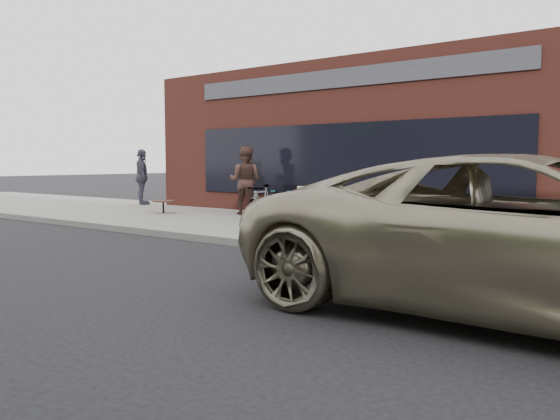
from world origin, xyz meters
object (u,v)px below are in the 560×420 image
object	(u,v)px
bicycle_rear	(262,203)
sandwich_sign	(310,207)
cafe_patron_right	(142,177)
cafe_table	(163,202)
motorcycle	(303,230)
minivan	(534,236)
cafe_patron_left	(245,181)
bicycle_front	(286,205)

from	to	relation	value
bicycle_rear	sandwich_sign	bearing A→B (deg)	-23.90
sandwich_sign	cafe_patron_right	distance (m)	8.81
sandwich_sign	bicycle_rear	bearing A→B (deg)	134.86
cafe_table	motorcycle	bearing A→B (deg)	-25.07
bicycle_rear	cafe_table	world-z (taller)	bicycle_rear
motorcycle	minivan	xyz separation A→B (m)	(3.79, -1.25, 0.34)
bicycle_rear	cafe_patron_right	distance (m)	7.02
bicycle_rear	cafe_patron_right	xyz separation A→B (m)	(-6.78, 1.76, 0.51)
sandwich_sign	cafe_table	world-z (taller)	sandwich_sign
cafe_patron_left	motorcycle	bearing A→B (deg)	116.16
bicycle_front	bicycle_rear	bearing A→B (deg)	-162.42
minivan	bicycle_rear	world-z (taller)	minivan
motorcycle	cafe_patron_right	world-z (taller)	cafe_patron_right
motorcycle	bicycle_front	xyz separation A→B (m)	(-3.07, 3.78, 0.02)
minivan	cafe_patron_left	xyz separation A→B (m)	(-8.86, 5.79, 0.25)
sandwich_sign	cafe_patron_right	size ratio (longest dim) A/B	0.49
sandwich_sign	cafe_patron_left	world-z (taller)	cafe_patron_left
minivan	motorcycle	bearing A→B (deg)	70.74
sandwich_sign	bicycle_front	bearing A→B (deg)	116.02
cafe_patron_left	bicycle_front	bearing A→B (deg)	137.16
cafe_table	sandwich_sign	bearing A→B (deg)	-4.17
cafe_table	cafe_patron_left	bearing A→B (deg)	27.48
bicycle_rear	cafe_patron_right	world-z (taller)	cafe_patron_right
bicycle_front	cafe_table	distance (m)	4.21
cafe_patron_right	cafe_table	bearing A→B (deg)	-177.14
bicycle_rear	cafe_patron_left	xyz separation A→B (m)	(-1.50, 1.13, 0.51)
bicycle_front	sandwich_sign	xyz separation A→B (m)	(1.24, -0.78, 0.08)
motorcycle	bicycle_rear	bearing A→B (deg)	144.97
motorcycle	sandwich_sign	size ratio (longest dim) A/B	2.03
minivan	bicycle_front	distance (m)	8.51
cafe_table	cafe_patron_right	bearing A→B (deg)	150.22
cafe_patron_left	minivan	bearing A→B (deg)	124.84
bicycle_front	cafe_table	bearing A→B (deg)	166.41
bicycle_front	bicycle_rear	distance (m)	0.62
motorcycle	bicycle_rear	distance (m)	4.94
cafe_patron_left	sandwich_sign	bearing A→B (deg)	132.63
motorcycle	minivan	world-z (taller)	minivan
bicycle_front	cafe_patron_right	bearing A→B (deg)	150.45
motorcycle	bicycle_rear	world-z (taller)	motorcycle
motorcycle	sandwich_sign	distance (m)	3.52
minivan	bicycle_front	size ratio (longest dim) A/B	4.10
minivan	cafe_table	world-z (taller)	minivan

